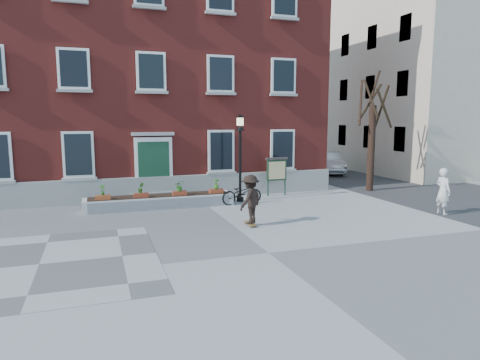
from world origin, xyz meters
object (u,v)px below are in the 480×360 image
object	(u,v)px
notice_board	(277,170)
skateboarder	(250,199)
parked_car	(328,163)
bystander	(443,191)
lamp_post	(240,146)
bicycle	(242,193)

from	to	relation	value
notice_board	skateboarder	xyz separation A→B (m)	(-3.22, -5.10, -0.33)
skateboarder	parked_car	bearing A→B (deg)	49.81
notice_board	skateboarder	distance (m)	6.04
bystander	notice_board	distance (m)	7.41
parked_car	notice_board	xyz separation A→B (m)	(-6.80, -6.76, 0.52)
parked_car	lamp_post	bearing A→B (deg)	-120.11
bystander	parked_car	bearing A→B (deg)	-11.79
bicycle	bystander	xyz separation A→B (m)	(6.84, -4.39, 0.42)
skateboarder	lamp_post	bearing A→B (deg)	75.99
bicycle	bystander	world-z (taller)	bystander
parked_car	skateboarder	bearing A→B (deg)	-110.54
bicycle	skateboarder	xyz separation A→B (m)	(-0.93, -3.65, 0.44)
bicycle	parked_car	world-z (taller)	parked_car
skateboarder	notice_board	bearing A→B (deg)	57.76
parked_car	notice_board	bearing A→B (deg)	-115.53
bicycle	lamp_post	world-z (taller)	lamp_post
bystander	lamp_post	bearing A→B (deg)	51.47
bicycle	skateboarder	world-z (taller)	skateboarder
bicycle	parked_car	size ratio (longest dim) A/B	0.42
bicycle	parked_car	xyz separation A→B (m)	(9.08, 8.21, 0.24)
lamp_post	skateboarder	xyz separation A→B (m)	(-1.07, -4.29, -1.61)
bicycle	notice_board	world-z (taller)	notice_board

